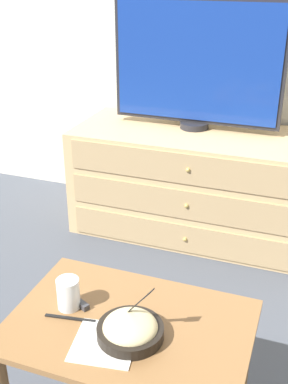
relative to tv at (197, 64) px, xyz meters
name	(u,v)px	position (x,y,z in m)	size (l,w,h in m)	color
ground_plane	(202,205)	(0.02, 0.25, -0.96)	(12.00, 12.00, 0.00)	#474C56
dresser	(200,184)	(0.07, -0.07, -0.66)	(1.42, 0.60, 0.61)	tan
tv	(197,64)	(0.00, 0.00, 0.00)	(0.92, 0.16, 0.69)	#232328
coffee_table	(130,346)	(0.19, -1.49, -0.58)	(0.73, 0.50, 0.47)	olive
takeout_bowl	(130,329)	(0.22, -1.54, -0.46)	(0.19, 0.19, 0.17)	black
drink_cup	(68,295)	(-0.01, -1.48, -0.45)	(0.07, 0.07, 0.10)	beige
napkin	(105,343)	(0.16, -1.59, -0.49)	(0.20, 0.20, 0.00)	white
knife	(69,318)	(0.01, -1.53, -0.49)	(0.16, 0.04, 0.01)	black
remote_control	(74,298)	(-0.01, -1.45, -0.48)	(0.13, 0.08, 0.02)	#38383D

